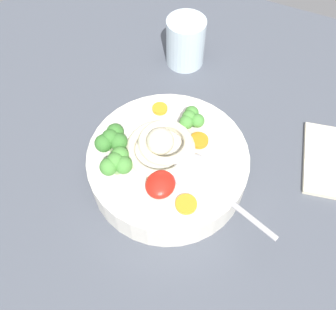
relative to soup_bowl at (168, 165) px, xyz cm
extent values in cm
cube|color=#474C56|center=(-3.00, -0.61, -4.91)|extent=(107.22, 107.22, 4.05)
cylinder|color=silver|center=(0.00, 0.00, -0.09)|extent=(24.20, 24.20, 5.59)
cylinder|color=gold|center=(0.00, 0.00, 0.13)|extent=(21.30, 21.30, 5.14)
torus|color=beige|center=(0.14, 1.28, 3.41)|extent=(10.32, 10.32, 1.42)
torus|color=beige|center=(0.80, 0.83, 4.55)|extent=(11.06, 11.06, 1.28)
sphere|color=beige|center=(0.14, 1.28, 5.26)|extent=(4.00, 4.00, 4.00)
ellipsoid|color=#B7B7BC|center=(-1.37, -4.01, 3.50)|extent=(7.10, 6.11, 1.60)
cylinder|color=#B7B7BC|center=(-3.81, -11.10, 3.50)|extent=(5.62, 14.45, 0.80)
ellipsoid|color=red|center=(-5.43, -1.36, 3.73)|extent=(4.56, 4.10, 2.05)
cylinder|color=#7A9E60|center=(-5.55, 5.44, 3.39)|extent=(1.28, 1.28, 1.37)
sphere|color=#478938|center=(-5.55, 5.44, 5.33)|extent=(2.51, 2.51, 2.51)
sphere|color=#478938|center=(-4.29, 5.44, 5.10)|extent=(2.51, 2.51, 2.51)
sphere|color=#478938|center=(-6.69, 5.89, 5.22)|extent=(2.51, 2.51, 2.51)
sphere|color=#478938|center=(-5.55, 4.18, 5.15)|extent=(2.51, 2.51, 2.51)
cylinder|color=#7A9E60|center=(-2.43, 7.99, 3.41)|extent=(1.33, 1.33, 1.42)
sphere|color=#38752D|center=(-2.43, 7.99, 5.43)|extent=(2.61, 2.61, 2.61)
sphere|color=#38752D|center=(-1.12, 7.99, 5.19)|extent=(2.61, 2.61, 2.61)
sphere|color=#38752D|center=(-3.61, 8.46, 5.31)|extent=(2.61, 2.61, 2.61)
sphere|color=#38752D|center=(-2.43, 6.68, 5.24)|extent=(2.61, 2.61, 2.61)
cylinder|color=#7A9E60|center=(6.21, -0.91, 3.29)|extent=(1.10, 1.10, 1.18)
sphere|color=#478938|center=(6.21, -0.91, 4.96)|extent=(2.16, 2.16, 2.16)
sphere|color=#478938|center=(7.29, -0.91, 4.76)|extent=(2.16, 2.16, 2.16)
sphere|color=#478938|center=(5.23, -0.52, 4.86)|extent=(2.16, 2.16, 2.16)
sphere|color=#478938|center=(6.21, -1.99, 4.80)|extent=(2.16, 2.16, 2.16)
cylinder|color=orange|center=(7.32, 4.83, 2.98)|extent=(2.45, 2.45, 0.56)
cylinder|color=orange|center=(-6.35, -5.66, 2.97)|extent=(2.98, 2.98, 0.53)
cylinder|color=orange|center=(4.15, -3.23, 3.02)|extent=(2.81, 2.81, 0.64)
cylinder|color=silver|center=(24.98, 7.97, 1.75)|extent=(7.31, 7.31, 9.27)
camera|label=1|loc=(-27.99, -13.00, 49.73)|focal=40.73mm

